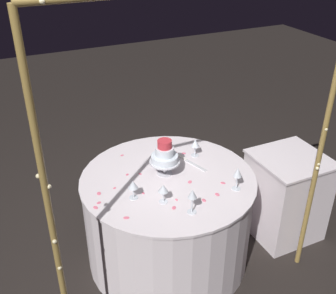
{
  "coord_description": "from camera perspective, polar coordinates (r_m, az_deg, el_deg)",
  "views": [
    {
      "loc": [
        1.04,
        2.21,
        2.38
      ],
      "look_at": [
        0.0,
        0.0,
        0.99
      ],
      "focal_mm": 43.82,
      "sensor_mm": 36.0,
      "label": 1
    }
  ],
  "objects": [
    {
      "name": "rose_petal_13",
      "position": [
        3.11,
        1.19,
        -2.14
      ],
      "size": [
        0.02,
        0.03,
        0.0
      ],
      "primitive_type": "ellipsoid",
      "rotation": [
        0.0,
        0.0,
        1.57
      ],
      "color": "#EA6B84",
      "rests_on": "main_table"
    },
    {
      "name": "main_table",
      "position": [
        3.16,
        0.0,
        -9.85
      ],
      "size": [
        1.27,
        1.27,
        0.74
      ],
      "color": "white",
      "rests_on": "ground"
    },
    {
      "name": "ground_plane",
      "position": [
        3.41,
        0.0,
        -14.67
      ],
      "size": [
        12.0,
        12.0,
        0.0
      ],
      "primitive_type": "plane",
      "color": "black"
    },
    {
      "name": "rose_petal_12",
      "position": [
        2.73,
        5.02,
        -7.39
      ],
      "size": [
        0.03,
        0.04,
        0.0
      ],
      "primitive_type": "ellipsoid",
      "rotation": [
        0.0,
        0.0,
        4.67
      ],
      "color": "#EA6B84",
      "rests_on": "main_table"
    },
    {
      "name": "rose_petal_17",
      "position": [
        2.91,
        7.66,
        -4.98
      ],
      "size": [
        0.04,
        0.04,
        0.0
      ],
      "primitive_type": "ellipsoid",
      "rotation": [
        0.0,
        0.0,
        5.39
      ],
      "color": "#EA6B84",
      "rests_on": "main_table"
    },
    {
      "name": "cake_knife",
      "position": [
        3.12,
        3.07,
        -2.1
      ],
      "size": [
        0.11,
        0.29,
        0.01
      ],
      "color": "silver",
      "rests_on": "main_table"
    },
    {
      "name": "tiered_cake",
      "position": [
        2.9,
        -0.48,
        -1.15
      ],
      "size": [
        0.22,
        0.22,
        0.27
      ],
      "color": "silver",
      "rests_on": "main_table"
    },
    {
      "name": "rose_petal_2",
      "position": [
        2.79,
        6.88,
        -6.58
      ],
      "size": [
        0.03,
        0.04,
        0.0
      ],
      "primitive_type": "ellipsoid",
      "rotation": [
        0.0,
        0.0,
        1.6
      ],
      "color": "#EA6B84",
      "rests_on": "main_table"
    },
    {
      "name": "wine_glass_2",
      "position": [
        2.55,
        3.41,
        -6.73
      ],
      "size": [
        0.06,
        0.06,
        0.17
      ],
      "color": "silver",
      "rests_on": "main_table"
    },
    {
      "name": "wine_glass_0",
      "position": [
        2.65,
        -0.68,
        -5.89
      ],
      "size": [
        0.07,
        0.07,
        0.14
      ],
      "color": "silver",
      "rests_on": "main_table"
    },
    {
      "name": "wine_glass_4",
      "position": [
        2.69,
        -4.9,
        -5.34
      ],
      "size": [
        0.07,
        0.07,
        0.14
      ],
      "color": "silver",
      "rests_on": "main_table"
    },
    {
      "name": "rose_petal_3",
      "position": [
        2.85,
        -7.45,
        -5.69
      ],
      "size": [
        0.03,
        0.03,
        0.0
      ],
      "primitive_type": "ellipsoid",
      "rotation": [
        0.0,
        0.0,
        3.5
      ],
      "color": "#EA6B84",
      "rests_on": "main_table"
    },
    {
      "name": "rose_petal_14",
      "position": [
        2.7,
        -10.04,
        -8.29
      ],
      "size": [
        0.04,
        0.04,
        0.0
      ],
      "primitive_type": "ellipsoid",
      "rotation": [
        0.0,
        0.0,
        1.89
      ],
      "color": "#EA6B84",
      "rests_on": "main_table"
    },
    {
      "name": "rose_petal_6",
      "position": [
        2.82,
        -9.59,
        -6.39
      ],
      "size": [
        0.04,
        0.04,
        0.0
      ],
      "primitive_type": "ellipsoid",
      "rotation": [
        0.0,
        0.0,
        1.36
      ],
      "color": "#EA6B84",
      "rests_on": "main_table"
    },
    {
      "name": "rose_petal_0",
      "position": [
        2.59,
        -5.82,
        -9.77
      ],
      "size": [
        0.05,
        0.04,
        0.0
      ],
      "primitive_type": "ellipsoid",
      "rotation": [
        0.0,
        0.0,
        2.72
      ],
      "color": "#EA6B84",
      "rests_on": "main_table"
    },
    {
      "name": "wine_glass_1",
      "position": [
        3.16,
        3.81,
        0.44
      ],
      "size": [
        0.07,
        0.07,
        0.14
      ],
      "color": "silver",
      "rests_on": "main_table"
    },
    {
      "name": "rose_petal_4",
      "position": [
        2.99,
        -5.69,
        -3.83
      ],
      "size": [
        0.03,
        0.03,
        0.0
      ],
      "primitive_type": "ellipsoid",
      "rotation": [
        0.0,
        0.0,
        0.7
      ],
      "color": "#EA6B84",
      "rests_on": "main_table"
    },
    {
      "name": "side_table",
      "position": [
        3.54,
        16.02,
        -6.49
      ],
      "size": [
        0.55,
        0.55,
        0.73
      ],
      "color": "white",
      "rests_on": "ground"
    },
    {
      "name": "wine_glass_3",
      "position": [
        2.79,
        9.67,
        -3.63
      ],
      "size": [
        0.06,
        0.06,
        0.17
      ],
      "color": "silver",
      "rests_on": "main_table"
    },
    {
      "name": "rose_petal_15",
      "position": [
        3.23,
        2.2,
        -0.89
      ],
      "size": [
        0.04,
        0.04,
        0.0
      ],
      "primitive_type": "ellipsoid",
      "rotation": [
        0.0,
        0.0,
        5.68
      ],
      "color": "#EA6B84",
      "rests_on": "main_table"
    },
    {
      "name": "rose_petal_11",
      "position": [
        2.66,
        0.84,
        -8.46
      ],
      "size": [
        0.04,
        0.05,
        0.0
      ],
      "primitive_type": "ellipsoid",
      "rotation": [
        0.0,
        0.0,
        0.89
      ],
      "color": "#EA6B84",
      "rests_on": "main_table"
    },
    {
      "name": "rose_petal_5",
      "position": [
        3.22,
        -6.41,
        -1.16
      ],
      "size": [
        0.03,
        0.03,
        0.0
      ],
      "primitive_type": "ellipsoid",
      "rotation": [
        0.0,
        0.0,
        3.48
      ],
      "color": "#EA6B84",
      "rests_on": "main_table"
    },
    {
      "name": "rose_petal_8",
      "position": [
        2.72,
        1.19,
        -7.35
      ],
      "size": [
        0.02,
        0.03,
        0.0
      ],
      "primitive_type": "ellipsoid",
      "rotation": [
        0.0,
        0.0,
        1.57
      ],
      "color": "#EA6B84",
      "rests_on": "main_table"
    },
    {
      "name": "rose_petal_7",
      "position": [
        2.9,
        3.06,
        -4.88
      ],
      "size": [
        0.05,
        0.05,
        0.0
      ],
      "primitive_type": "ellipsoid",
      "rotation": [
        0.0,
        0.0,
        0.84
      ],
      "color": "#EA6B84",
      "rests_on": "main_table"
    },
    {
      "name": "rose_petal_16",
      "position": [
        2.98,
        -3.9,
        -3.75
      ],
      "size": [
        0.03,
        0.03,
        0.0
      ],
      "primitive_type": "ellipsoid",
      "rotation": [
        0.0,
        0.0,
        5.22
      ],
      "color": "#EA6B84",
      "rests_on": "main_table"
    },
    {
      "name": "rose_petal_9",
      "position": [
        2.79,
        -3.46,
        -6.44
      ],
      "size": [
        0.02,
        0.03,
        0.0
      ],
      "primitive_type": "ellipsoid",
      "rotation": [
        0.0,
        0.0,
        4.67
      ],
      "color": "#EA6B84",
      "rests_on": "main_table"
    },
    {
      "name": "rose_petal_1",
      "position": [
        2.74,
        -9.59,
        -7.66
      ],
      "size": [
        0.04,
        0.03,
        0.0
      ],
      "primitive_type": "ellipsoid",
      "rotation": [
        0.0,
        0.0,
        3.47
      ],
      "color": "#EA6B84",
      "rests_on": "main_table"
    },
    {
      "name": "decorative_arch",
      "position": [
        2.25,
        5.5,
        2.35
      ],
      "size": [
        1.84,
        0.06,
        2.11
      ],
      "color": "olive",
      "rests_on": "ground"
    },
    {
      "name": "rose_petal_10",
      "position": [
        3.24,
        1.04,
        -0.74
      ],
      "size": [
        0.03,
        0.04,
        0.0
      ],
      "primitive_type": "ellipsoid",
      "rotation": [
        0.0,
        0.0,
        5.05
      ],
      "color": "#EA6B84",
      "rests_on": "main_table"
    }
  ]
}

